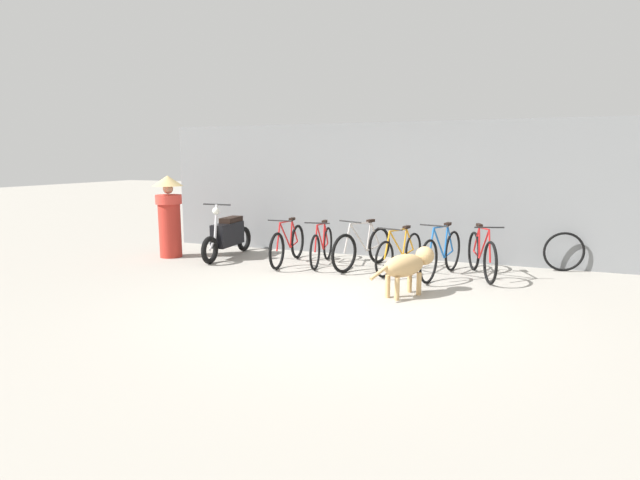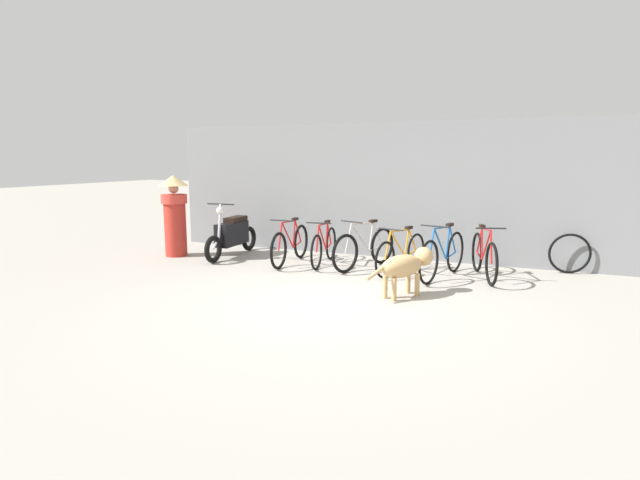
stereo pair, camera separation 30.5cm
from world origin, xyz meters
name	(u,v)px [view 1 (the left image)]	position (x,y,z in m)	size (l,w,h in m)	color
ground_plane	(338,304)	(0.00, 0.00, 0.00)	(60.00, 60.00, 0.00)	#9E998E
shop_wall_back	(396,191)	(0.00, 3.51, 1.32)	(9.94, 0.20, 2.64)	slate
bicycle_0	(288,245)	(-1.72, 2.14, 0.35)	(0.46, 1.73, 0.87)	black
bicycle_1	(322,246)	(-1.10, 2.30, 0.34)	(0.46, 1.59, 0.83)	black
bicycle_2	(363,248)	(-0.32, 2.29, 0.36)	(0.67, 1.67, 0.89)	black
bicycle_3	(400,253)	(0.37, 2.23, 0.34)	(0.56, 1.66, 0.81)	black
bicycle_4	(441,254)	(1.09, 2.09, 0.38)	(0.54, 1.76, 0.92)	black
bicycle_5	(482,255)	(1.72, 2.33, 0.37)	(0.61, 1.62, 0.89)	black
motorcycle	(228,236)	(-3.10, 2.29, 0.43)	(0.58, 1.90, 1.10)	black
stray_dog	(408,265)	(0.80, 0.77, 0.45)	(0.78, 1.16, 0.67)	tan
person_in_robes	(169,213)	(-4.18, 1.91, 0.88)	(0.83, 0.83, 1.62)	#B72D23
spare_tire_left	(564,252)	(3.03, 3.26, 0.35)	(0.69, 0.18, 0.69)	black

